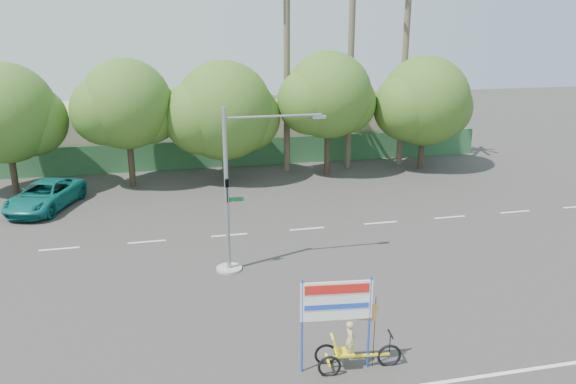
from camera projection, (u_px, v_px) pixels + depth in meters
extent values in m
plane|color=#33302D|center=(309.00, 308.00, 20.88)|extent=(120.00, 120.00, 0.00)
cube|color=#336B3D|center=(234.00, 153.00, 40.62)|extent=(38.00, 0.08, 2.00)
cube|color=#B3A68E|center=(94.00, 134.00, 42.42)|extent=(12.00, 8.00, 4.00)
cube|color=#B3A68E|center=(323.00, 127.00, 46.26)|extent=(14.00, 8.00, 3.60)
cylinder|color=#473828|center=(13.00, 165.00, 34.20)|extent=(0.40, 0.40, 3.52)
sphere|color=#2E5719|center=(5.00, 113.00, 33.25)|extent=(6.00, 6.00, 6.00)
sphere|color=#2E5719|center=(31.00, 121.00, 33.98)|extent=(4.32, 4.32, 4.32)
cylinder|color=#473828|center=(131.00, 158.00, 35.63)|extent=(0.40, 0.40, 3.74)
sphere|color=#2E5719|center=(126.00, 104.00, 34.63)|extent=(5.60, 5.60, 5.60)
sphere|color=#2E5719|center=(148.00, 112.00, 35.35)|extent=(4.03, 4.03, 4.03)
sphere|color=#2E5719|center=(105.00, 111.00, 34.23)|extent=(4.26, 4.26, 4.26)
cylinder|color=#473828|center=(225.00, 156.00, 36.96)|extent=(0.40, 0.40, 3.30)
sphere|color=#2E5719|center=(224.00, 111.00, 36.07)|extent=(6.40, 6.40, 6.40)
sphere|color=#2E5719|center=(245.00, 117.00, 36.81)|extent=(4.61, 4.61, 4.61)
sphere|color=#2E5719|center=(202.00, 117.00, 35.63)|extent=(4.86, 4.86, 4.86)
cylinder|color=#473828|center=(327.00, 147.00, 38.34)|extent=(0.40, 0.40, 3.87)
sphere|color=#2E5719|center=(328.00, 95.00, 37.30)|extent=(5.80, 5.80, 5.80)
sphere|color=#2E5719|center=(345.00, 103.00, 38.04)|extent=(4.18, 4.18, 4.18)
sphere|color=#2E5719|center=(310.00, 101.00, 36.90)|extent=(4.41, 4.41, 4.41)
cylinder|color=#473828|center=(422.00, 145.00, 39.88)|extent=(0.40, 0.40, 3.43)
sphere|color=#2E5719|center=(425.00, 101.00, 38.96)|extent=(6.20, 6.20, 6.20)
sphere|color=#2E5719|center=(441.00, 108.00, 39.69)|extent=(4.46, 4.46, 4.46)
sphere|color=#2E5719|center=(407.00, 107.00, 38.52)|extent=(4.71, 4.71, 4.71)
cylinder|color=#70604C|center=(351.00, 46.00, 38.22)|extent=(0.44, 0.44, 17.00)
cylinder|color=#70604C|center=(405.00, 61.00, 39.36)|extent=(0.44, 0.44, 15.00)
cylinder|color=#70604C|center=(287.00, 70.00, 37.72)|extent=(0.44, 0.44, 14.00)
cylinder|color=gray|center=(229.00, 269.00, 24.07)|extent=(1.10, 1.10, 0.10)
cylinder|color=gray|center=(227.00, 192.00, 23.05)|extent=(0.18, 0.18, 7.00)
cylinder|color=gray|center=(274.00, 116.00, 22.57)|extent=(4.00, 0.10, 0.10)
cube|color=gray|center=(319.00, 117.00, 23.00)|extent=(0.55, 0.20, 0.12)
imported|color=black|center=(227.00, 191.00, 22.81)|extent=(0.16, 0.20, 1.00)
cube|color=#14662D|center=(235.00, 199.00, 23.23)|extent=(0.70, 0.04, 0.18)
torus|color=black|center=(389.00, 356.00, 17.34)|extent=(0.78, 0.17, 0.77)
torus|color=black|center=(326.00, 354.00, 17.44)|extent=(0.72, 0.16, 0.72)
torus|color=black|center=(329.00, 366.00, 16.83)|extent=(0.72, 0.16, 0.72)
cube|color=yellow|center=(359.00, 356.00, 17.21)|extent=(1.93, 0.28, 0.07)
cube|color=yellow|center=(328.00, 360.00, 17.13)|extent=(0.14, 0.69, 0.06)
cube|color=yellow|center=(344.00, 352.00, 17.12)|extent=(0.62, 0.54, 0.07)
cube|color=yellow|center=(335.00, 344.00, 16.99)|extent=(0.31, 0.50, 0.62)
cylinder|color=black|center=(390.00, 343.00, 17.20)|extent=(0.04, 0.04, 0.63)
cube|color=black|center=(390.00, 334.00, 17.11)|extent=(0.10, 0.51, 0.05)
imported|color=#CCB284|center=(350.00, 339.00, 17.01)|extent=(0.34, 0.48, 1.23)
cylinder|color=blue|center=(302.00, 327.00, 16.69)|extent=(0.07, 0.07, 3.07)
cylinder|color=blue|center=(369.00, 323.00, 16.91)|extent=(0.07, 0.07, 3.07)
cube|color=white|center=(337.00, 301.00, 16.57)|extent=(2.15, 0.29, 1.25)
cube|color=red|center=(337.00, 289.00, 16.41)|extent=(1.92, 0.23, 0.30)
cube|color=blue|center=(337.00, 307.00, 16.58)|extent=(1.92, 0.23, 0.16)
cylinder|color=black|center=(374.00, 332.00, 17.03)|extent=(0.03, 0.03, 2.39)
cube|color=red|center=(362.00, 311.00, 16.77)|extent=(1.00, 0.13, 0.75)
imported|color=#0F6B65|center=(45.00, 195.00, 31.60)|extent=(4.32, 6.16, 1.56)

